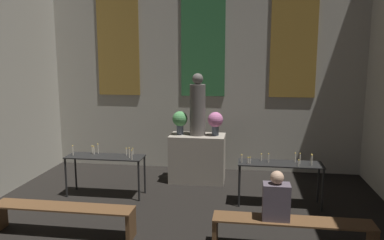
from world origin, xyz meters
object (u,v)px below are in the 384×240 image
pew_back_left (63,213)px  flower_vase_left (180,120)px  statue (198,107)px  person_seated (276,199)px  flower_vase_right (215,121)px  candle_rack_right (280,168)px  pew_back_right (292,228)px  altar (197,158)px  candle_rack_left (105,161)px

pew_back_left → flower_vase_left: bearing=64.9°
statue → person_seated: size_ratio=1.90×
flower_vase_left → flower_vase_right: (0.75, 0.00, 0.00)m
pew_back_left → flower_vase_right: bearing=53.5°
statue → flower_vase_right: statue is taller
candle_rack_right → pew_back_right: candle_rack_right is taller
flower_vase_right → candle_rack_right: bearing=-41.4°
statue → flower_vase_left: statue is taller
altar → pew_back_left: size_ratio=0.54×
candle_rack_left → pew_back_left: candle_rack_left is taller
altar → person_seated: 3.09m
pew_back_left → statue: bearing=58.8°
flower_vase_left → person_seated: size_ratio=0.73×
altar → pew_back_right: (1.65, -2.73, -0.17)m
flower_vase_right → pew_back_left: size_ratio=0.23×
altar → flower_vase_right: (0.37, 0.00, 0.81)m
altar → flower_vase_right: flower_vase_right is taller
altar → flower_vase_left: flower_vase_left is taller
altar → candle_rack_left: (-1.61, -1.09, 0.18)m
candle_rack_right → candle_rack_left: bearing=179.9°
person_seated → altar: bearing=117.6°
flower_vase_right → candle_rack_right: (1.24, -1.10, -0.63)m
flower_vase_left → candle_rack_left: (-1.24, -1.09, -0.62)m
statue → pew_back_left: bearing=-121.2°
flower_vase_left → candle_rack_left: size_ratio=0.34×
candle_rack_left → pew_back_right: 3.67m
pew_back_left → person_seated: 3.10m
statue → candle_rack_left: statue is taller
altar → flower_vase_left: (-0.37, 0.00, 0.81)m
candle_rack_left → pew_back_right: bearing=-26.6°
statue → altar: bearing=0.0°
candle_rack_right → person_seated: (-0.19, -1.63, 0.05)m
candle_rack_left → candle_rack_right: 3.23m
statue → candle_rack_right: bearing=-34.2°
statue → pew_back_right: 3.43m
candle_rack_left → pew_back_left: 1.67m
statue → flower_vase_left: bearing=180.0°
pew_back_left → pew_back_right: same height
candle_rack_left → pew_back_right: (3.26, -1.63, -0.35)m
pew_back_right → person_seated: (-0.22, 0.00, 0.40)m
flower_vase_right → candle_rack_left: flower_vase_right is taller
statue → pew_back_right: bearing=-58.8°
flower_vase_left → pew_back_right: size_ratio=0.23×
statue → flower_vase_left: (-0.37, 0.00, -0.28)m
flower_vase_right → pew_back_right: flower_vase_right is taller
altar → candle_rack_right: altar is taller
candle_rack_right → flower_vase_left: bearing=151.1°
altar → candle_rack_right: bearing=-34.2°
altar → person_seated: bearing=-62.4°
altar → statue: bearing=0.0°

